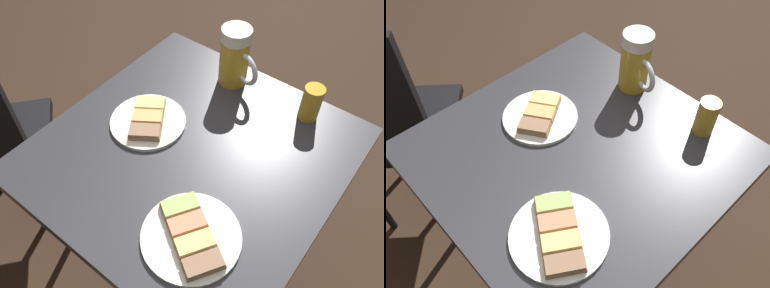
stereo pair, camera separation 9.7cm
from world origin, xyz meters
TOP-DOWN VIEW (x-y plane):
  - ground_plane at (0.00, 0.00)m, footprint 6.00×6.00m
  - cafe_table at (0.00, 0.00)m, footprint 0.71×0.72m
  - plate_near at (-0.15, 0.19)m, footprint 0.21×0.21m
  - plate_far at (0.15, 0.00)m, footprint 0.20×0.20m
  - beer_mug at (0.06, -0.27)m, footprint 0.14×0.08m
  - beer_glass_small at (-0.17, -0.28)m, footprint 0.05×0.05m

SIDE VIEW (x-z plane):
  - ground_plane at x=0.00m, z-range 0.00..0.00m
  - cafe_table at x=0.00m, z-range 0.21..0.98m
  - plate_far at x=0.15m, z-range 0.77..0.80m
  - plate_near at x=-0.15m, z-range 0.77..0.80m
  - beer_glass_small at x=-0.17m, z-range 0.77..0.87m
  - beer_mug at x=0.06m, z-range 0.77..0.95m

